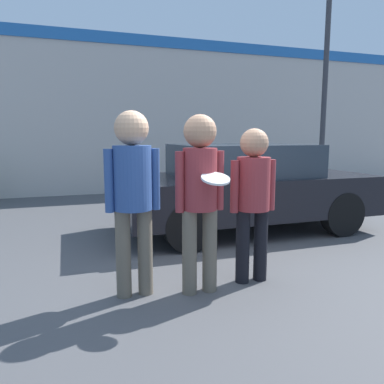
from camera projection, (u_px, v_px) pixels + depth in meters
ground_plane at (213, 280)px, 4.20m from camera, size 56.00×56.00×0.00m
storefront_building at (120, 114)px, 10.36m from camera, size 24.00×0.22×4.33m
person_left at (133, 185)px, 3.64m from camera, size 0.54×0.37×1.84m
person_middle_with_frisbee at (200, 187)px, 3.72m from camera, size 0.51×0.56×1.81m
person_right at (253, 192)px, 4.03m from camera, size 0.53×0.36×1.68m
parked_car_near at (244, 186)px, 6.35m from camera, size 4.22×1.95×1.46m
street_lamp at (335, 49)px, 8.46m from camera, size 1.33×0.35×5.78m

